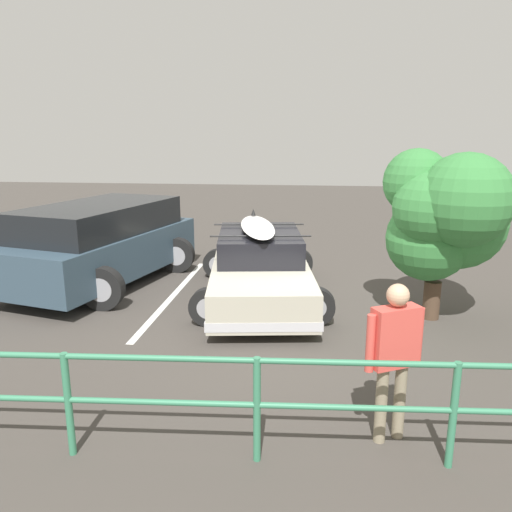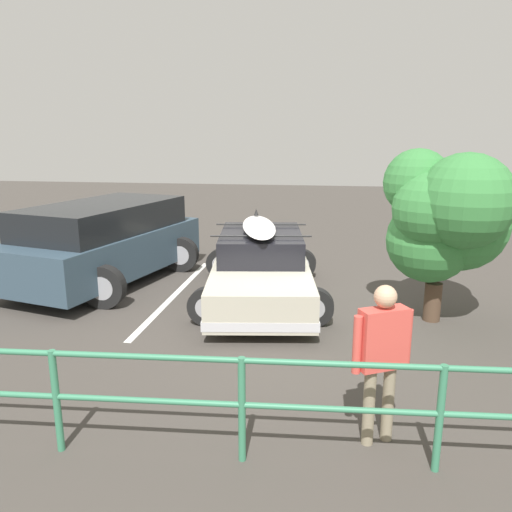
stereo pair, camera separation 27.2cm
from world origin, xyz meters
The scene contains 7 objects.
ground_plane centered at (0.00, 0.00, -0.01)m, with size 44.00×44.00×0.02m, color #423D38.
parking_stripe centered at (2.06, -0.49, 0.00)m, with size 4.71×0.12×0.00m, color silver.
sedan_car centered at (0.42, -0.54, 0.59)m, with size 2.69×4.63×1.50m.
suv_car centered at (3.70, -1.07, 0.86)m, with size 3.31×4.75×1.64m.
person_bystander centered at (-1.36, 3.78, 0.97)m, with size 0.57×0.38×1.62m.
railing_fence centered at (-0.10, 4.27, 0.70)m, with size 10.62×0.77×1.04m.
bush_near_left centered at (-2.65, 0.26, 1.80)m, with size 2.01×2.19×2.77m.
Camera 2 is at (-0.84, 8.30, 2.97)m, focal length 35.00 mm.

